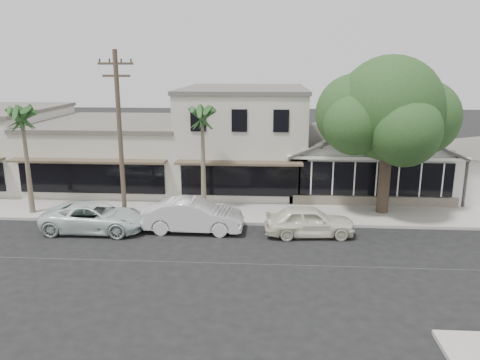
# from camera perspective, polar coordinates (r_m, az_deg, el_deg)

# --- Properties ---
(ground) EXTENTS (140.00, 140.00, 0.00)m
(ground) POSITION_cam_1_polar(r_m,az_deg,el_deg) (20.27, 6.92, -10.30)
(ground) COLOR black
(ground) RESTS_ON ground
(sidewalk_north) EXTENTS (90.00, 3.50, 0.15)m
(sidewalk_north) POSITION_cam_1_polar(r_m,az_deg,el_deg) (27.37, -10.85, -3.73)
(sidewalk_north) COLOR #9E9991
(sidewalk_north) RESTS_ON ground
(corner_shop) EXTENTS (10.40, 8.60, 5.10)m
(corner_shop) POSITION_cam_1_polar(r_m,az_deg,el_deg) (32.04, 14.87, 3.35)
(corner_shop) COLOR silver
(corner_shop) RESTS_ON ground
(row_building_near) EXTENTS (8.00, 10.00, 6.50)m
(row_building_near) POSITION_cam_1_polar(r_m,az_deg,el_deg) (32.39, 0.52, 5.07)
(row_building_near) COLOR beige
(row_building_near) RESTS_ON ground
(row_building_midnear) EXTENTS (10.00, 10.00, 4.20)m
(row_building_midnear) POSITION_cam_1_polar(r_m,az_deg,el_deg) (34.28, -14.71, 3.16)
(row_building_midnear) COLOR beige
(row_building_midnear) RESTS_ON ground
(utility_pole) EXTENTS (1.80, 0.24, 9.00)m
(utility_pole) POSITION_cam_1_polar(r_m,az_deg,el_deg) (25.14, -14.44, 5.54)
(utility_pole) COLOR brown
(utility_pole) RESTS_ON ground
(car_0) EXTENTS (4.53, 2.11, 1.50)m
(car_0) POSITION_cam_1_polar(r_m,az_deg,el_deg) (23.40, 8.45, -4.97)
(car_0) COLOR silver
(car_0) RESTS_ON ground
(car_1) EXTENTS (5.05, 1.84, 1.65)m
(car_1) POSITION_cam_1_polar(r_m,az_deg,el_deg) (23.83, -5.70, -4.34)
(car_1) COLOR silver
(car_1) RESTS_ON ground
(car_2) EXTENTS (5.23, 2.45, 1.45)m
(car_2) POSITION_cam_1_polar(r_m,az_deg,el_deg) (24.89, -17.28, -4.37)
(car_2) COLOR silver
(car_2) RESTS_ON ground
(shade_tree) EXTENTS (7.92, 7.16, 8.79)m
(shade_tree) POSITION_cam_1_polar(r_m,az_deg,el_deg) (26.78, 17.48, 7.99)
(shade_tree) COLOR #46352A
(shade_tree) RESTS_ON ground
(palm_east) EXTENTS (2.57, 2.57, 6.41)m
(palm_east) POSITION_cam_1_polar(r_m,az_deg,el_deg) (25.65, -4.63, 7.63)
(palm_east) COLOR #726651
(palm_east) RESTS_ON ground
(palm_mid) EXTENTS (2.23, 2.23, 6.45)m
(palm_mid) POSITION_cam_1_polar(r_m,az_deg,el_deg) (27.86, -25.04, 6.94)
(palm_mid) COLOR #726651
(palm_mid) RESTS_ON ground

